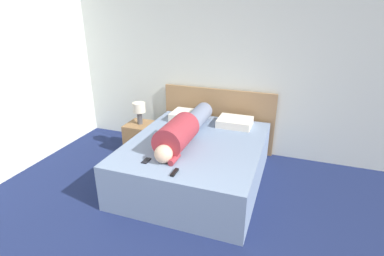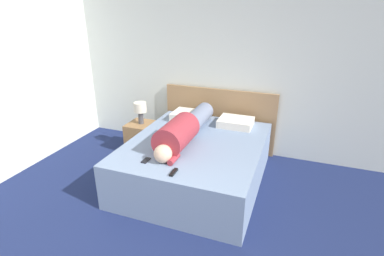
# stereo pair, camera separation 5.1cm
# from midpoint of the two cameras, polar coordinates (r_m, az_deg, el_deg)

# --- Properties ---
(wall_back) EXTENTS (6.34, 0.06, 2.60)m
(wall_back) POSITION_cam_midpoint_polar(r_m,az_deg,el_deg) (4.69, 6.81, 10.90)
(wall_back) COLOR silver
(wall_back) RESTS_ON ground_plane
(wall_left) EXTENTS (0.06, 4.50, 2.60)m
(wall_left) POSITION_cam_midpoint_polar(r_m,az_deg,el_deg) (4.67, -32.22, 7.61)
(wall_left) COLOR silver
(wall_left) RESTS_ON ground_plane
(bed) EXTENTS (1.68, 2.00, 0.58)m
(bed) POSITION_cam_midpoint_polar(r_m,az_deg,el_deg) (4.01, 0.36, -6.38)
(bed) COLOR #7589A8
(bed) RESTS_ON ground_plane
(headboard) EXTENTS (1.80, 0.04, 1.01)m
(headboard) POSITION_cam_midpoint_polar(r_m,az_deg,el_deg) (4.87, 4.62, 1.68)
(headboard) COLOR #A37A51
(headboard) RESTS_ON ground_plane
(nightstand) EXTENTS (0.43, 0.43, 0.48)m
(nightstand) POSITION_cam_midpoint_polar(r_m,az_deg,el_deg) (4.90, -9.96, -1.81)
(nightstand) COLOR olive
(nightstand) RESTS_ON ground_plane
(table_lamp) EXTENTS (0.20, 0.20, 0.35)m
(table_lamp) POSITION_cam_midpoint_polar(r_m,az_deg,el_deg) (4.73, -10.35, 3.51)
(table_lamp) COLOR #4C4C51
(table_lamp) RESTS_ON nightstand
(person_lying) EXTENTS (0.36, 1.61, 0.36)m
(person_lying) POSITION_cam_midpoint_polar(r_m,az_deg,el_deg) (3.85, -1.99, -0.27)
(person_lying) COLOR #DBB293
(person_lying) RESTS_ON bed
(pillow_near_headboard) EXTENTS (0.51, 0.40, 0.12)m
(pillow_near_headboard) POSITION_cam_midpoint_polar(r_m,az_deg,el_deg) (4.61, -0.97, 2.31)
(pillow_near_headboard) COLOR silver
(pillow_near_headboard) RESTS_ON bed
(pillow_second) EXTENTS (0.49, 0.40, 0.11)m
(pillow_second) POSITION_cam_midpoint_polar(r_m,az_deg,el_deg) (4.42, 7.84, 1.13)
(pillow_second) COLOR silver
(pillow_second) RESTS_ON bed
(tv_remote) EXTENTS (0.04, 0.15, 0.02)m
(tv_remote) POSITION_cam_midpoint_polar(r_m,az_deg,el_deg) (3.18, -3.81, -8.43)
(tv_remote) COLOR black
(tv_remote) RESTS_ON bed
(cell_phone) EXTENTS (0.06, 0.13, 0.01)m
(cell_phone) POSITION_cam_midpoint_polar(r_m,az_deg,el_deg) (3.46, -9.12, -6.16)
(cell_phone) COLOR black
(cell_phone) RESTS_ON bed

